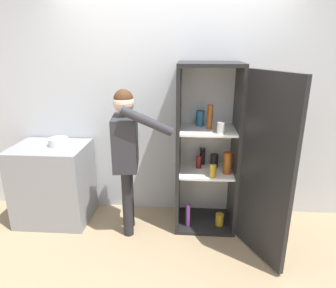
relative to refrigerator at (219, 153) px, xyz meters
The scene contains 6 objects.
ground_plane 1.16m from the refrigerator, 131.75° to the right, with size 12.00×12.00×0.00m, color tan.
wall_back 0.76m from the refrigerator, 141.03° to the left, with size 7.00×0.06×2.55m.
refrigerator is the anchor object (origin of this frame).
person 0.95m from the refrigerator, behind, with size 0.63×0.55×1.54m.
counter 1.88m from the refrigerator, behind, with size 0.79×0.61×0.89m.
bowl 1.74m from the refrigerator, behind, with size 0.21×0.21×0.08m.
Camera 1 is at (0.19, -2.35, 1.93)m, focal length 32.00 mm.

